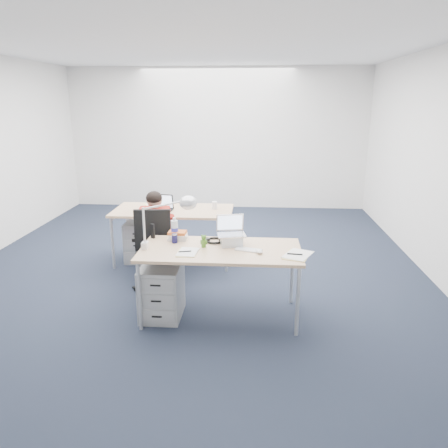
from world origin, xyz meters
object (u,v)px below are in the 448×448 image
object	(u,v)px
desk_near	(220,253)
drawer_pedestal_far	(142,240)
sunglasses	(235,243)
dark_laptop	(159,203)
wireless_keyboard	(249,250)
silver_laptop	(231,231)
desk_far	(173,213)
book_stack	(178,235)
desk_lamp	(161,221)
bear_figurine	(204,241)
water_bottle	(175,229)
seated_person	(157,236)
office_chair	(156,264)
cordless_phone	(153,231)
far_cup	(215,205)
drawer_pedestal_near	(162,291)
can_koozie	(175,238)
computer_mouse	(259,251)
headphones	(214,240)

from	to	relation	value
desk_near	drawer_pedestal_far	size ratio (longest dim) A/B	2.91
sunglasses	dark_laptop	distance (m)	1.69
wireless_keyboard	silver_laptop	bearing A→B (deg)	156.40
desk_far	book_stack	bearing A→B (deg)	-77.23
desk_lamp	dark_laptop	size ratio (longest dim) A/B	1.84
bear_figurine	wireless_keyboard	bearing A→B (deg)	-9.81
desk_near	water_bottle	world-z (taller)	water_bottle
seated_person	sunglasses	xyz separation A→B (m)	(0.97, -0.70, 0.16)
office_chair	bear_figurine	xyz separation A→B (m)	(0.65, -0.65, 0.51)
cordless_phone	desk_near	bearing A→B (deg)	3.44
office_chair	desk_lamp	world-z (taller)	desk_lamp
far_cup	drawer_pedestal_far	bearing A→B (deg)	-176.30
silver_laptop	bear_figurine	world-z (taller)	silver_laptop
bear_figurine	sunglasses	bearing A→B (deg)	19.20
drawer_pedestal_near	can_koozie	bearing A→B (deg)	61.03
office_chair	far_cup	size ratio (longest dim) A/B	9.89
bear_figurine	cordless_phone	xyz separation A→B (m)	(-0.58, 0.25, 0.01)
drawer_pedestal_far	wireless_keyboard	size ratio (longest dim) A/B	2.11
desk_near	drawer_pedestal_near	bearing A→B (deg)	-175.51
can_koozie	book_stack	distance (m)	0.11
dark_laptop	wireless_keyboard	bearing A→B (deg)	-43.23
desk_lamp	bear_figurine	bearing A→B (deg)	33.78
drawer_pedestal_near	water_bottle	bearing A→B (deg)	73.54
desk_far	silver_laptop	xyz separation A→B (m)	(0.87, -1.44, 0.20)
desk_near	bear_figurine	xyz separation A→B (m)	(-0.17, 0.04, 0.11)
water_bottle	wireless_keyboard	bearing A→B (deg)	-20.37
wireless_keyboard	computer_mouse	size ratio (longest dim) A/B	2.56
bear_figurine	book_stack	distance (m)	0.38
desk_far	book_stack	distance (m)	1.33
can_koozie	water_bottle	bearing A→B (deg)	99.70
headphones	seated_person	bearing A→B (deg)	135.19
desk_lamp	cordless_phone	bearing A→B (deg)	138.44
cordless_phone	desk_lamp	xyz separation A→B (m)	(0.17, -0.34, 0.20)
drawer_pedestal_near	book_stack	bearing A→B (deg)	68.69
seated_person	book_stack	distance (m)	0.71
wireless_keyboard	desk_lamp	size ratio (longest dim) A/B	0.46
computer_mouse	far_cup	bearing A→B (deg)	91.44
desk_near	headphones	distance (m)	0.24
desk_far	drawer_pedestal_far	world-z (taller)	desk_far
bear_figurine	drawer_pedestal_far	bearing A→B (deg)	122.64
seated_person	drawer_pedestal_far	xyz separation A→B (m)	(-0.39, 0.73, -0.31)
drawer_pedestal_near	cordless_phone	world-z (taller)	cordless_phone
desk_near	desk_far	distance (m)	1.74
seated_person	computer_mouse	xyz separation A→B (m)	(1.22, -0.95, 0.17)
water_bottle	cordless_phone	xyz separation A→B (m)	(-0.24, 0.03, -0.04)
cordless_phone	sunglasses	world-z (taller)	cordless_phone
computer_mouse	desk_lamp	bearing A→B (deg)	159.47
seated_person	silver_laptop	bearing A→B (deg)	-44.30
silver_laptop	desk_near	bearing A→B (deg)	-141.33
sunglasses	drawer_pedestal_far	bearing A→B (deg)	124.99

